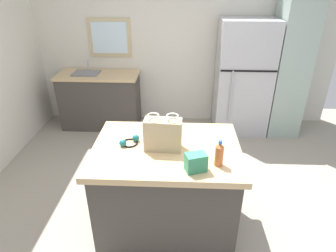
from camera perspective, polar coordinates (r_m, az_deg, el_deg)
ground at (r=3.20m, az=2.87°, el=-17.26°), size 5.83×5.83×0.00m
back_wall at (r=4.79m, az=3.08°, el=16.66°), size 4.81×0.13×2.72m
kitchen_island at (r=2.79m, az=-0.29°, el=-12.25°), size 1.29×0.95×0.93m
refrigerator at (r=4.63m, az=14.54°, el=9.11°), size 0.80×0.67×1.73m
tall_cabinet at (r=4.73m, az=22.97°, el=11.82°), size 0.48×0.60×2.30m
sink_counter at (r=4.88m, az=-13.19°, el=5.14°), size 1.27×0.60×1.08m
shopping_bag at (r=2.42m, az=-1.01°, el=-1.66°), size 0.32×0.16×0.32m
small_box at (r=2.21m, az=5.51°, el=-7.15°), size 0.18×0.15×0.14m
bottle at (r=2.27m, az=10.08°, el=-5.50°), size 0.07×0.07×0.22m
ear_defenders at (r=2.58m, az=-7.61°, el=-3.03°), size 0.21×0.21×0.06m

